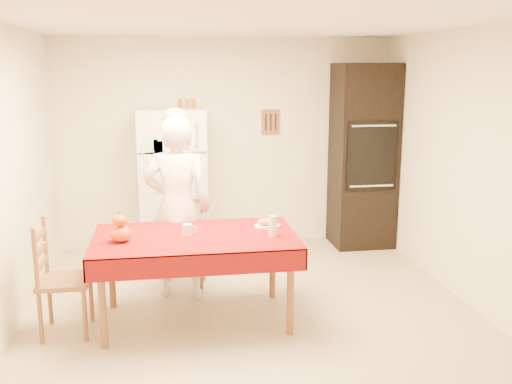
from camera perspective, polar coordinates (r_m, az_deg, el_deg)
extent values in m
plane|color=tan|center=(5.12, -0.18, -12.41)|extent=(4.50, 4.50, 0.00)
cube|color=beige|center=(6.94, -3.06, 4.89)|extent=(4.00, 0.02, 2.50)
cube|color=beige|center=(2.61, 7.51, -7.68)|extent=(4.00, 0.02, 2.50)
cube|color=beige|center=(4.85, -24.22, 0.65)|extent=(0.02, 4.50, 2.50)
cube|color=beige|center=(5.41, 21.25, 1.99)|extent=(0.02, 4.50, 2.50)
cube|color=white|center=(4.67, -0.20, 16.73)|extent=(4.00, 4.50, 0.02)
cube|color=brown|center=(6.98, 1.46, 7.01)|extent=(0.22, 0.02, 0.30)
cube|color=white|center=(6.60, -8.30, 0.89)|extent=(0.75, 0.70, 1.70)
cube|color=silver|center=(6.15, -5.96, 5.78)|extent=(0.03, 0.03, 0.25)
cube|color=silver|center=(6.28, -5.81, -1.03)|extent=(0.03, 0.03, 0.60)
cube|color=black|center=(7.01, 10.63, 3.54)|extent=(0.70, 0.60, 2.20)
cube|color=black|center=(6.72, 11.53, 3.56)|extent=(0.59, 0.02, 0.80)
cylinder|color=brown|center=(4.62, -15.11, -10.84)|extent=(0.06, 0.06, 0.71)
cylinder|color=brown|center=(5.35, -14.26, -7.59)|extent=(0.06, 0.06, 0.71)
cylinder|color=brown|center=(4.69, 3.45, -10.07)|extent=(0.06, 0.06, 0.71)
cylinder|color=brown|center=(5.41, 1.66, -6.98)|extent=(0.06, 0.06, 0.71)
cube|color=brown|center=(4.84, -6.12, -4.71)|extent=(1.60, 0.90, 0.04)
cube|color=#5E050D|center=(4.83, -6.12, -4.41)|extent=(1.70, 1.00, 0.01)
cylinder|color=brown|center=(5.61, -9.20, -7.93)|extent=(0.04, 0.04, 0.43)
cylinder|color=brown|center=(5.93, -8.78, -6.80)|extent=(0.04, 0.04, 0.43)
cylinder|color=brown|center=(5.58, -5.49, -7.95)|extent=(0.04, 0.04, 0.43)
cylinder|color=brown|center=(5.90, -5.29, -6.81)|extent=(0.04, 0.04, 0.43)
cube|color=brown|center=(5.68, -7.26, -5.13)|extent=(0.47, 0.45, 0.04)
cube|color=brown|center=(5.77, -7.17, -2.25)|extent=(0.36, 0.08, 0.50)
cylinder|color=brown|center=(4.82, -16.73, -11.77)|extent=(0.04, 0.04, 0.43)
cylinder|color=brown|center=(4.89, -20.76, -11.73)|extent=(0.04, 0.04, 0.43)
cylinder|color=brown|center=(5.15, -16.15, -10.16)|extent=(0.04, 0.04, 0.43)
cylinder|color=brown|center=(5.21, -19.91, -10.15)|extent=(0.04, 0.04, 0.43)
cube|color=brown|center=(4.93, -18.57, -8.41)|extent=(0.41, 0.43, 0.04)
cube|color=brown|center=(4.88, -20.74, -5.66)|extent=(0.04, 0.36, 0.50)
imported|color=white|center=(5.37, -7.84, -1.53)|extent=(0.70, 0.52, 1.73)
cylinder|color=silver|center=(4.82, -6.89, -3.79)|extent=(0.08, 0.08, 0.10)
ellipsoid|color=#EB4905|center=(4.74, -13.38, -4.08)|extent=(0.18, 0.18, 0.13)
ellipsoid|color=#E35C05|center=(4.71, -13.45, -2.77)|extent=(0.12, 0.12, 0.09)
cylinder|color=white|center=(4.76, 1.67, -3.42)|extent=(0.07, 0.07, 0.18)
cylinder|color=white|center=(5.06, 1.13, -3.40)|extent=(0.24, 0.24, 0.02)
ellipsoid|color=#9C7D4C|center=(5.05, 1.13, -2.96)|extent=(0.18, 0.10, 0.06)
cylinder|color=brown|center=(6.54, -7.59, 8.76)|extent=(0.05, 0.05, 0.10)
cylinder|color=#984E1B|center=(6.54, -6.89, 8.78)|extent=(0.05, 0.05, 0.10)
cylinder|color=brown|center=(6.55, -6.27, 8.79)|extent=(0.05, 0.05, 0.10)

